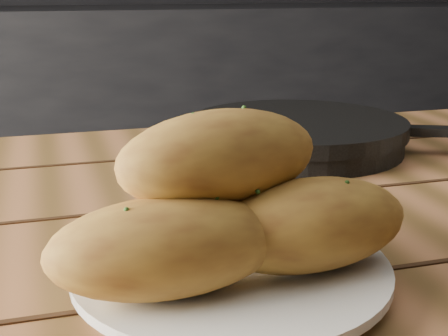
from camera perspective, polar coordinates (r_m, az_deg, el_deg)
The scene contains 5 objects.
counter at distance 2.47m, azimuth -4.68°, elevation 3.99°, with size 2.80×0.60×0.90m, color black.
table at distance 0.69m, azimuth 13.46°, elevation -12.29°, with size 1.39×0.98×0.75m.
plate at distance 0.50m, azimuth 0.66°, elevation -9.48°, with size 0.25×0.25×0.02m.
bread_rolls at distance 0.47m, azimuth 0.13°, elevation -3.51°, with size 0.28×0.22×0.12m.
skillet at distance 0.90m, azimuth 6.85°, elevation 3.16°, with size 0.43×0.31×0.05m.
Camera 1 is at (-0.49, -0.66, 0.98)m, focal length 50.00 mm.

